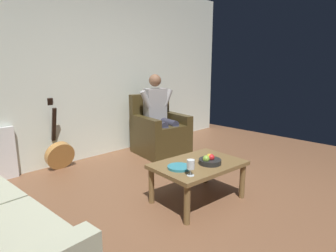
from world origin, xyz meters
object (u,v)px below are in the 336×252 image
(person_seated, at_px, (159,112))
(guitar, at_px, (59,153))
(coffee_table, at_px, (198,168))
(decorative_dish, at_px, (179,167))
(armchair, at_px, (159,133))
(wine_glass_near, at_px, (191,165))
(fruit_bowl, at_px, (210,160))

(person_seated, relative_size, guitar, 1.30)
(coffee_table, height_order, decorative_dish, decorative_dish)
(armchair, relative_size, coffee_table, 0.98)
(wine_glass_near, xyz_separation_m, decorative_dish, (-0.06, -0.20, -0.09))
(guitar, bearing_deg, decorative_dish, 100.95)
(person_seated, xyz_separation_m, guitar, (1.49, -0.43, -0.45))
(wine_glass_near, height_order, decorative_dish, wine_glass_near)
(person_seated, relative_size, fruit_bowl, 5.51)
(person_seated, xyz_separation_m, fruit_bowl, (0.80, 1.62, -0.22))
(fruit_bowl, height_order, decorative_dish, fruit_bowl)
(coffee_table, bearing_deg, fruit_bowl, 120.22)
(guitar, bearing_deg, armchair, 164.00)
(armchair, bearing_deg, person_seated, 90.00)
(armchair, distance_m, wine_glass_near, 2.08)
(person_seated, bearing_deg, fruit_bowl, 72.63)
(wine_glass_near, height_order, fruit_bowl, wine_glass_near)
(guitar, height_order, fruit_bowl, guitar)
(guitar, height_order, decorative_dish, guitar)
(fruit_bowl, relative_size, decorative_dish, 1.00)
(armchair, bearing_deg, decorative_dish, 62.00)
(person_seated, bearing_deg, armchair, -90.00)
(wine_glass_near, bearing_deg, guitar, -81.72)
(coffee_table, distance_m, decorative_dish, 0.27)
(armchair, bearing_deg, guitar, -7.02)
(armchair, height_order, fruit_bowl, armchair)
(decorative_dish, bearing_deg, person_seated, -127.05)
(wine_glass_near, bearing_deg, armchair, -124.97)
(coffee_table, relative_size, fruit_bowl, 4.21)
(wine_glass_near, xyz_separation_m, fruit_bowl, (-0.38, -0.07, -0.06))
(decorative_dish, bearing_deg, coffee_table, 172.93)
(fruit_bowl, distance_m, decorative_dish, 0.35)
(person_seated, relative_size, decorative_dish, 5.50)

